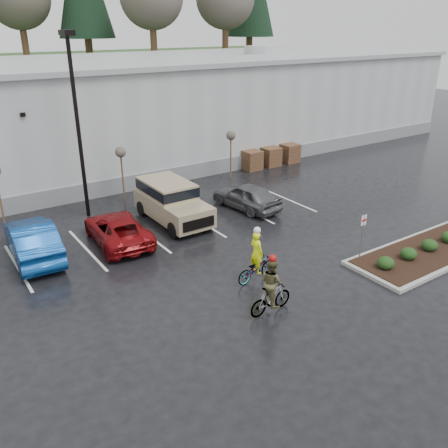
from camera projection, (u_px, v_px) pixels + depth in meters
ground at (296, 290)px, 18.33m from camera, size 120.00×120.00×0.00m
warehouse at (89, 113)px, 33.64m from camera, size 60.50×15.50×7.20m
wooded_ridge at (17, 88)px, 51.40m from camera, size 80.00×25.00×6.00m
lamppost at (76, 108)px, 23.16m from camera, size 0.50×1.00×9.22m
sapling_mid at (121, 155)px, 26.38m from camera, size 0.60×0.60×3.20m
sapling_east at (231, 138)px, 30.26m from camera, size 0.60×0.60×3.20m
pallet_stack_a at (252, 160)px, 33.12m from camera, size 1.20×1.20×1.35m
pallet_stack_b at (271, 157)px, 34.00m from camera, size 1.20×1.20×1.35m
pallet_stack_c at (289, 153)px, 34.93m from camera, size 1.20×1.20×1.35m
curb_island at (428, 252)px, 21.16m from camera, size 8.00×3.00×0.15m
mulch_bed at (429, 250)px, 21.12m from camera, size 7.60×2.60×0.04m
shrub_a at (386, 263)px, 19.48m from camera, size 0.70×0.70×0.52m
shrub_b at (409, 254)px, 20.25m from camera, size 0.70×0.70×0.52m
shrub_c at (430, 245)px, 21.03m from camera, size 0.70×0.70×0.52m
fire_lane_sign at (362, 232)px, 19.90m from camera, size 0.30×0.05×2.20m
car_blue at (33, 240)px, 20.55m from camera, size 2.06×5.16×1.67m
car_red at (118, 229)px, 22.03m from camera, size 2.60×4.99×1.34m
suv_tan at (173, 203)px, 24.21m from camera, size 2.20×5.10×2.06m
car_grey at (246, 196)px, 26.08m from camera, size 2.23×4.45×1.46m
cyclist_hivis at (256, 264)px, 18.76m from camera, size 1.96×0.87×2.30m
cyclist_olive at (271, 292)px, 16.58m from camera, size 1.78×0.86×2.29m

